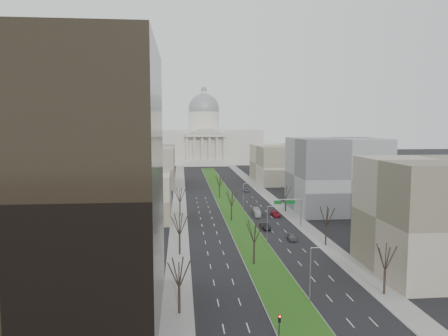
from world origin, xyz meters
TOP-DOWN VIEW (x-y plane):
  - ground at (0.00, 120.00)m, footprint 600.00×600.00m
  - median at (0.00, 118.99)m, footprint 8.00×222.03m
  - sidewalk_left at (-17.50, 95.00)m, footprint 5.00×330.00m
  - sidewalk_right at (17.50, 95.00)m, footprint 5.00×330.00m
  - capitol at (0.00, 269.59)m, footprint 80.00×46.00m
  - building_glass_tower at (-37.00, 18.00)m, footprint 34.00×30.00m
  - building_beige_left at (-33.00, 85.00)m, footprint 26.00×22.00m
  - building_tan_right at (33.00, 32.00)m, footprint 26.00×24.00m
  - building_grey_right at (34.00, 92.00)m, footprint 28.00×26.00m
  - building_far_left at (-35.00, 160.00)m, footprint 30.00×40.00m
  - building_far_right at (35.00, 165.00)m, footprint 30.00×40.00m
  - tree_left_near at (-17.20, 18.00)m, footprint 5.10×5.10m
  - tree_left_mid at (-17.20, 48.00)m, footprint 5.40×5.40m
  - tree_left_far at (-17.20, 88.00)m, footprint 5.28×5.28m
  - tree_right_near at (17.20, 22.00)m, footprint 5.16×5.16m
  - tree_right_mid at (17.20, 52.00)m, footprint 5.52×5.52m
  - tree_right_far at (17.20, 92.00)m, footprint 5.04×5.04m
  - tree_median_a at (-2.00, 40.00)m, footprint 5.40×5.40m
  - tree_median_b at (-2.00, 80.00)m, footprint 5.40×5.40m
  - tree_median_c at (-2.00, 120.00)m, footprint 5.40×5.40m
  - streetlamp_median_a at (3.76, 20.00)m, footprint 1.90×0.20m
  - streetlamp_median_b at (3.76, 55.00)m, footprint 1.90×0.20m
  - streetlamp_median_c at (3.76, 95.00)m, footprint 1.90×0.20m
  - traffic_signal_median at (-4.30, 6.93)m, footprint 0.32×0.41m
  - mast_arm_signs at (13.49, 70.03)m, footprint 9.12×0.24m
  - car_grey_near at (10.47, 57.51)m, footprint 2.46×4.92m
  - car_black at (5.97, 68.95)m, footprint 2.38×5.36m
  - car_red at (12.35, 85.13)m, footprint 2.45×5.57m
  - car_grey_far at (10.45, 134.97)m, footprint 2.92×5.07m
  - box_van at (6.82, 86.78)m, footprint 2.58×8.30m

SIDE VIEW (x-z plane):
  - ground at x=0.00m, z-range 0.00..0.00m
  - sidewalk_left at x=-17.50m, z-range 0.00..0.15m
  - sidewalk_right at x=17.50m, z-range 0.00..0.15m
  - median at x=0.00m, z-range 0.00..0.20m
  - car_grey_far at x=10.45m, z-range 0.00..1.33m
  - car_red at x=12.35m, z-range 0.00..1.59m
  - car_grey_near at x=10.47m, z-range 0.00..1.61m
  - car_black at x=5.97m, z-range 0.00..1.71m
  - box_van at x=6.82m, z-range 0.00..2.27m
  - traffic_signal_median at x=-4.30m, z-range 0.64..4.94m
  - streetlamp_median_a at x=3.76m, z-range 0.23..9.39m
  - streetlamp_median_b at x=3.76m, z-range 0.23..9.39m
  - streetlamp_median_c at x=3.76m, z-range 0.23..9.39m
  - mast_arm_signs at x=13.49m, z-range 2.06..10.15m
  - tree_right_far at x=17.20m, z-range 1.99..11.07m
  - tree_left_near at x=-17.20m, z-range 2.02..11.20m
  - tree_right_near at x=17.20m, z-range 2.04..11.33m
  - tree_left_far at x=-17.20m, z-range 2.09..11.59m
  - tree_left_mid at x=-17.20m, z-range 2.14..11.86m
  - tree_median_a at x=-2.00m, z-range 2.14..11.86m
  - tree_median_b at x=-2.00m, z-range 2.14..11.86m
  - tree_median_c at x=-2.00m, z-range 2.14..11.86m
  - building_beige_left at x=-33.00m, z-range 0.00..14.00m
  - tree_right_mid at x=17.20m, z-range 2.19..12.12m
  - building_far_left at x=-35.00m, z-range 0.00..18.00m
  - building_far_right at x=35.00m, z-range 0.00..18.00m
  - building_tan_right at x=33.00m, z-range 0.00..22.00m
  - building_grey_right at x=34.00m, z-range 0.00..24.00m
  - capitol at x=0.00m, z-range -11.19..43.81m
  - building_glass_tower at x=-37.00m, z-range 0.00..40.00m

